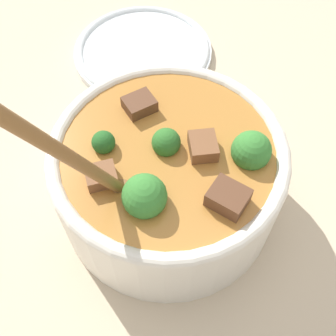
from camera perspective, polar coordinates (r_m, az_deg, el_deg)
The scene contains 3 objects.
ground_plane at distance 0.53m, azimuth 0.00°, elevation -4.40°, with size 4.00×4.00×0.00m, color #C6B293.
stew_bowl at distance 0.47m, azimuth 0.01°, elevation -0.61°, with size 0.28×0.26×0.31m.
empty_plate at distance 0.70m, azimuth -3.40°, elevation 15.61°, with size 0.22×0.22×0.02m.
Camera 1 is at (-0.09, -0.24, 0.46)m, focal length 45.00 mm.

